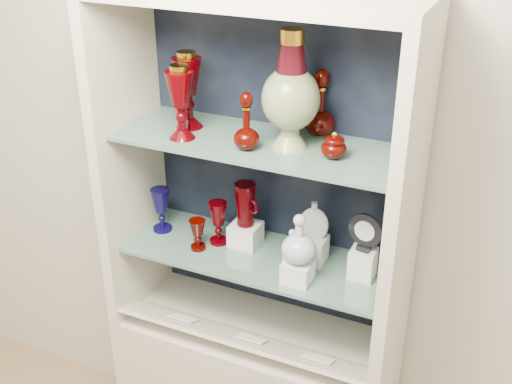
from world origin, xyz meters
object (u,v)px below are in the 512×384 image
at_px(pedestal_lamp_left, 188,90).
at_px(cameo_medallion, 365,232).
at_px(ruby_decanter_b, 321,101).
at_px(ruby_goblet_tall, 218,223).
at_px(pedestal_lamp_right, 181,102).
at_px(enamel_urn, 291,90).
at_px(flat_flask, 314,220).
at_px(cobalt_goblet, 161,210).
at_px(lidded_bowl, 334,144).
at_px(clear_square_bottle, 292,248).
at_px(ruby_decanter_a, 246,118).
at_px(ruby_goblet_small, 198,235).
at_px(ruby_pitcher, 245,204).
at_px(clear_round_decanter, 299,240).

bearing_deg(pedestal_lamp_left, cameo_medallion, -0.09).
xyz_separation_m(ruby_decanter_b, ruby_goblet_tall, (-0.32, -0.11, -0.46)).
xyz_separation_m(pedestal_lamp_right, enamel_urn, (0.34, 0.07, 0.06)).
bearing_deg(flat_flask, ruby_decanter_b, 92.75).
height_order(pedestal_lamp_left, cameo_medallion, pedestal_lamp_left).
distance_m(ruby_decanter_b, cobalt_goblet, 0.72).
xyz_separation_m(lidded_bowl, clear_square_bottle, (-0.12, 0.01, -0.39)).
bearing_deg(clear_square_bottle, cameo_medallion, 9.58).
bearing_deg(ruby_decanter_a, ruby_goblet_small, 173.53).
height_order(pedestal_lamp_right, lidded_bowl, pedestal_lamp_right).
xyz_separation_m(ruby_decanter_b, clear_square_bottle, (-0.02, -0.15, -0.46)).
relative_size(ruby_decanter_a, ruby_goblet_tall, 1.28).
height_order(enamel_urn, ruby_pitcher, enamel_urn).
relative_size(enamel_urn, clear_round_decanter, 2.22).
relative_size(enamel_urn, ruby_pitcher, 2.32).
bearing_deg(clear_square_bottle, lidded_bowl, -3.78).
height_order(lidded_bowl, cameo_medallion, lidded_bowl).
xyz_separation_m(ruby_pitcher, flat_flask, (0.25, -0.00, 0.00)).
height_order(ruby_decanter_b, cameo_medallion, ruby_decanter_b).
distance_m(ruby_decanter_b, ruby_pitcher, 0.45).
distance_m(ruby_goblet_small, cameo_medallion, 0.58).
bearing_deg(clear_square_bottle, ruby_decanter_b, 80.52).
relative_size(pedestal_lamp_right, ruby_decanter_b, 1.03).
relative_size(ruby_goblet_small, flat_flask, 0.82).
bearing_deg(lidded_bowl, cameo_medallion, 24.14).
relative_size(ruby_goblet_small, clear_square_bottle, 0.80).
bearing_deg(lidded_bowl, flat_flask, 137.26).
xyz_separation_m(ruby_goblet_tall, clear_square_bottle, (0.29, -0.04, -0.01)).
bearing_deg(clear_square_bottle, flat_flask, 50.13).
relative_size(ruby_decanter_b, ruby_goblet_small, 2.03).
bearing_deg(cobalt_goblet, enamel_urn, -1.70).
xyz_separation_m(enamel_urn, clear_round_decanter, (0.07, -0.08, -0.45)).
xyz_separation_m(cobalt_goblet, clear_square_bottle, (0.52, -0.03, -0.01)).
distance_m(pedestal_lamp_left, lidded_bowl, 0.52).
relative_size(ruby_decanter_a, flat_flask, 1.49).
xyz_separation_m(enamel_urn, clear_square_bottle, (0.02, -0.01, -0.53)).
height_order(ruby_goblet_small, ruby_pitcher, ruby_pitcher).
distance_m(pedestal_lamp_right, ruby_goblet_small, 0.48).
relative_size(pedestal_lamp_right, clear_round_decanter, 1.45).
distance_m(ruby_decanter_b, clear_round_decanter, 0.44).
bearing_deg(pedestal_lamp_right, ruby_goblet_small, 43.03).
bearing_deg(flat_flask, lidded_bowl, -56.26).
relative_size(ruby_decanter_b, clear_round_decanter, 1.41).
bearing_deg(flat_flask, cameo_medallion, -20.42).
relative_size(cobalt_goblet, clear_round_decanter, 1.01).
distance_m(ruby_decanter_a, clear_square_bottle, 0.47).
bearing_deg(cobalt_goblet, cameo_medallion, 0.71).
distance_m(ruby_decanter_a, clear_round_decanter, 0.41).
bearing_deg(pedestal_lamp_right, clear_round_decanter, -1.96).
height_order(enamel_urn, lidded_bowl, enamel_urn).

